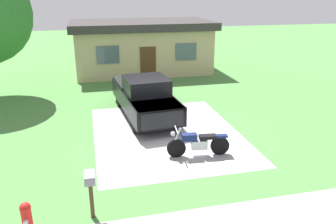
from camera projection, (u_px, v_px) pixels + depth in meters
The scene contains 7 objects.
ground_plane at pixel (166, 133), 13.79m from camera, with size 80.00×80.00×0.00m, color #4D8641.
driveway_pad at pixel (166, 133), 13.78m from camera, with size 5.76×7.26×0.01m, color #A9A9A9.
motorcycle at pixel (198, 143), 11.79m from camera, with size 2.21×0.70×1.09m.
pickup_truck at pixel (144, 96), 15.46m from camera, with size 2.47×5.77×1.90m.
fire_hydrant at pixel (27, 219), 7.96m from camera, with size 0.32×0.40×0.87m.
mailbox at pixel (90, 184), 8.39m from camera, with size 0.26×0.48×1.26m.
neighbor_house at pixel (142, 46), 23.83m from camera, with size 9.60×5.60×3.50m.
Camera 1 is at (-2.85, -12.35, 5.49)m, focal length 36.28 mm.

